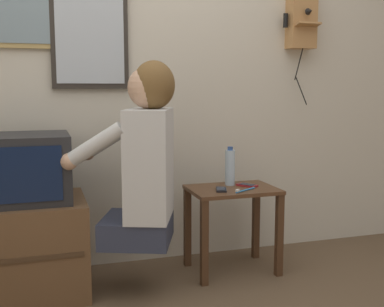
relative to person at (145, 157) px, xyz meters
name	(u,v)px	position (x,y,z in m)	size (l,w,h in m)	color
wall_back	(136,61)	(0.06, 0.52, 0.53)	(6.80, 0.05, 2.55)	beige
side_table	(232,208)	(0.57, 0.15, -0.35)	(0.52, 0.37, 0.52)	#51331E
person	(145,157)	(0.00, 0.00, 0.00)	(0.63, 0.55, 0.97)	#2D3347
tv_stand	(26,247)	(-0.62, 0.18, -0.49)	(0.64, 0.54, 0.52)	brown
television	(16,168)	(-0.65, 0.19, -0.06)	(0.55, 0.45, 0.35)	#232326
wall_phone_antique	(302,17)	(1.16, 0.44, 0.83)	(0.22, 0.18, 0.82)	#AD7A47
framed_picture	(21,14)	(-0.60, 0.48, 0.78)	(0.42, 0.03, 0.38)	tan
wall_mirror	(90,36)	(-0.22, 0.48, 0.67)	(0.45, 0.03, 0.62)	#2D2823
cell_phone_held	(221,189)	(0.48, 0.11, -0.23)	(0.10, 0.14, 0.01)	black
cell_phone_spare	(247,185)	(0.67, 0.17, -0.23)	(0.12, 0.14, 0.01)	maroon
water_bottle	(230,167)	(0.58, 0.24, -0.12)	(0.06, 0.06, 0.24)	#ADC6DB
toothbrush	(244,190)	(0.59, 0.04, -0.23)	(0.16, 0.10, 0.02)	#338CD8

